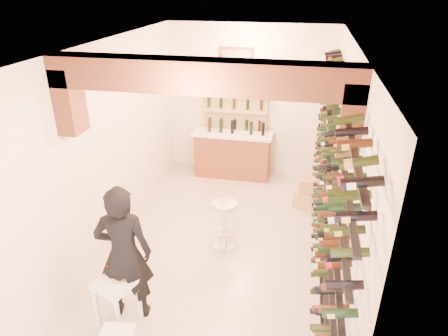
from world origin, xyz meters
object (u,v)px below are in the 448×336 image
Objects in this scene: crate_lower at (309,199)px; back_counter at (233,153)px; wine_rack at (327,171)px; chrome_barstool at (224,221)px; person at (124,254)px; tasting_table at (116,289)px.

back_counter is at bearing 148.45° from crate_lower.
chrome_barstool is at bearing 177.33° from wine_rack.
person reaches higher than chrome_barstool.
wine_rack is 3.35× the size of back_counter.
wine_rack is at bearing -85.24° from crate_lower.
tasting_table is (-0.62, -4.43, 0.01)m from back_counter.
tasting_table is 0.43× the size of person.
tasting_table is at bearing 57.30° from person.
chrome_barstool is (0.97, 1.85, -0.07)m from tasting_table.
wine_rack is at bearing -55.34° from back_counter.
person is at bearing 88.72° from tasting_table.
tasting_table reaches higher than crate_lower.
wine_rack is 1.83m from chrome_barstool.
back_counter is 2.10× the size of chrome_barstool.
wine_rack is 3.38m from back_counter.
tasting_table is (-2.45, -1.78, -1.01)m from wine_rack.
tasting_table is 2.09m from chrome_barstool.
tasting_table is 0.99× the size of chrome_barstool.
person is at bearing -146.19° from wine_rack.
back_counter reaches higher than chrome_barstool.
person is (-2.38, -1.59, -0.61)m from wine_rack.
person is (0.07, 0.19, 0.40)m from tasting_table.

